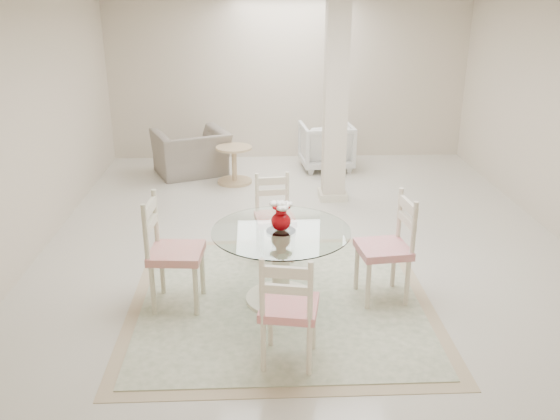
{
  "coord_description": "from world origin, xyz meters",
  "views": [
    {
      "loc": [
        -0.58,
        -6.52,
        2.8
      ],
      "look_at": [
        -0.36,
        -1.38,
        0.85
      ],
      "focal_mm": 38.0,
      "sensor_mm": 36.0,
      "label": 1
    }
  ],
  "objects_px": {
    "dining_chair_south": "(288,302)",
    "armchair_white": "(326,146)",
    "red_vase": "(281,216)",
    "dining_chair_west": "(167,244)",
    "dining_chair_east": "(391,240)",
    "dining_table": "(281,266)",
    "side_table": "(234,166)",
    "column": "(335,102)",
    "dining_chair_north": "(274,211)",
    "recliner_taupe": "(191,153)"
  },
  "relations": [
    {
      "from": "recliner_taupe",
      "to": "armchair_white",
      "type": "distance_m",
      "value": 2.16
    },
    {
      "from": "dining_chair_east",
      "to": "dining_chair_north",
      "type": "relative_size",
      "value": 1.12
    },
    {
      "from": "column",
      "to": "dining_chair_east",
      "type": "height_order",
      "value": "column"
    },
    {
      "from": "recliner_taupe",
      "to": "armchair_white",
      "type": "xyz_separation_m",
      "value": [
        2.15,
        0.24,
        0.03
      ]
    },
    {
      "from": "column",
      "to": "recliner_taupe",
      "type": "xyz_separation_m",
      "value": [
        -2.08,
        1.22,
        -1.0
      ]
    },
    {
      "from": "dining_chair_east",
      "to": "dining_chair_west",
      "type": "distance_m",
      "value": 2.05
    },
    {
      "from": "column",
      "to": "dining_chair_east",
      "type": "xyz_separation_m",
      "value": [
        0.17,
        -2.85,
        -0.75
      ]
    },
    {
      "from": "side_table",
      "to": "recliner_taupe",
      "type": "bearing_deg",
      "value": 145.7
    },
    {
      "from": "dining_chair_north",
      "to": "dining_chair_west",
      "type": "bearing_deg",
      "value": -141.44
    },
    {
      "from": "dining_chair_north",
      "to": "recliner_taupe",
      "type": "relative_size",
      "value": 0.95
    },
    {
      "from": "dining_table",
      "to": "side_table",
      "type": "relative_size",
      "value": 2.26
    },
    {
      "from": "red_vase",
      "to": "side_table",
      "type": "distance_m",
      "value": 3.72
    },
    {
      "from": "dining_chair_south",
      "to": "side_table",
      "type": "height_order",
      "value": "dining_chair_south"
    },
    {
      "from": "dining_chair_south",
      "to": "armchair_white",
      "type": "distance_m",
      "value": 5.44
    },
    {
      "from": "dining_chair_west",
      "to": "armchair_white",
      "type": "relative_size",
      "value": 1.43
    },
    {
      "from": "red_vase",
      "to": "dining_chair_east",
      "type": "bearing_deg",
      "value": 1.67
    },
    {
      "from": "dining_table",
      "to": "column",
      "type": "bearing_deg",
      "value": 73.46
    },
    {
      "from": "dining_chair_west",
      "to": "side_table",
      "type": "bearing_deg",
      "value": -3.49
    },
    {
      "from": "dining_table",
      "to": "armchair_white",
      "type": "bearing_deg",
      "value": 77.93
    },
    {
      "from": "dining_table",
      "to": "dining_chair_north",
      "type": "height_order",
      "value": "dining_chair_north"
    },
    {
      "from": "dining_chair_east",
      "to": "dining_chair_south",
      "type": "bearing_deg",
      "value": -50.74
    },
    {
      "from": "dining_chair_south",
      "to": "armchair_white",
      "type": "height_order",
      "value": "dining_chair_south"
    },
    {
      "from": "dining_chair_north",
      "to": "armchair_white",
      "type": "distance_m",
      "value": 3.47
    },
    {
      "from": "dining_chair_south",
      "to": "recliner_taupe",
      "type": "relative_size",
      "value": 1.0
    },
    {
      "from": "dining_chair_south",
      "to": "recliner_taupe",
      "type": "bearing_deg",
      "value": -65.83
    },
    {
      "from": "dining_chair_east",
      "to": "armchair_white",
      "type": "relative_size",
      "value": 1.39
    },
    {
      "from": "dining_table",
      "to": "red_vase",
      "type": "height_order",
      "value": "red_vase"
    },
    {
      "from": "dining_chair_east",
      "to": "dining_chair_north",
      "type": "bearing_deg",
      "value": -139.76
    },
    {
      "from": "dining_chair_west",
      "to": "dining_chair_south",
      "type": "bearing_deg",
      "value": -129.98
    },
    {
      "from": "red_vase",
      "to": "side_table",
      "type": "relative_size",
      "value": 0.49
    },
    {
      "from": "red_vase",
      "to": "armchair_white",
      "type": "relative_size",
      "value": 0.34
    },
    {
      "from": "dining_table",
      "to": "dining_chair_east",
      "type": "xyz_separation_m",
      "value": [
        1.02,
        0.03,
        0.23
      ]
    },
    {
      "from": "dining_chair_east",
      "to": "column",
      "type": "bearing_deg",
      "value": 176.72
    },
    {
      "from": "dining_chair_east",
      "to": "dining_table",
      "type": "bearing_deg",
      "value": -95.0
    },
    {
      "from": "dining_table",
      "to": "side_table",
      "type": "distance_m",
      "value": 3.68
    },
    {
      "from": "red_vase",
      "to": "dining_chair_south",
      "type": "xyz_separation_m",
      "value": [
        0.01,
        -1.02,
        -0.3
      ]
    },
    {
      "from": "dining_chair_north",
      "to": "armchair_white",
      "type": "height_order",
      "value": "dining_chair_north"
    },
    {
      "from": "side_table",
      "to": "dining_chair_east",
      "type": "bearing_deg",
      "value": -66.6
    },
    {
      "from": "recliner_taupe",
      "to": "red_vase",
      "type": "bearing_deg",
      "value": 84.17
    },
    {
      "from": "red_vase",
      "to": "dining_chair_west",
      "type": "relative_size",
      "value": 0.23
    },
    {
      "from": "dining_table",
      "to": "dining_chair_east",
      "type": "bearing_deg",
      "value": 1.66
    },
    {
      "from": "red_vase",
      "to": "dining_chair_south",
      "type": "distance_m",
      "value": 1.06
    },
    {
      "from": "column",
      "to": "dining_chair_north",
      "type": "bearing_deg",
      "value": -115.38
    },
    {
      "from": "dining_chair_east",
      "to": "armchair_white",
      "type": "bearing_deg",
      "value": 174.61
    },
    {
      "from": "column",
      "to": "dining_chair_west",
      "type": "xyz_separation_m",
      "value": [
        -1.88,
        -2.9,
        -0.73
      ]
    },
    {
      "from": "dining_chair_west",
      "to": "dining_table",
      "type": "bearing_deg",
      "value": -84.99
    },
    {
      "from": "red_vase",
      "to": "dining_chair_north",
      "type": "xyz_separation_m",
      "value": [
        -0.03,
        1.02,
        -0.33
      ]
    },
    {
      "from": "dining_table",
      "to": "dining_chair_north",
      "type": "relative_size",
      "value": 1.25
    },
    {
      "from": "dining_chair_north",
      "to": "side_table",
      "type": "xyz_separation_m",
      "value": [
        -0.51,
        2.62,
        -0.28
      ]
    },
    {
      "from": "recliner_taupe",
      "to": "side_table",
      "type": "xyz_separation_m",
      "value": [
        0.69,
        -0.47,
        -0.09
      ]
    }
  ]
}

